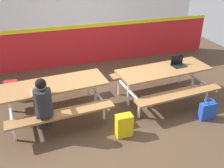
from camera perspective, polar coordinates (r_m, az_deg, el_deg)
The scene contains 9 objects.
ground_plane at distance 5.69m, azimuth -0.04°, elevation -4.94°, with size 10.00×10.00×0.02m, color #4C3826.
accent_backdrop at distance 7.48m, azimuth -6.26°, elevation 13.59°, with size 8.00×0.14×2.60m.
picnic_table_left at distance 5.20m, azimuth -12.83°, elevation -1.56°, with size 2.14×1.70×0.74m.
picnic_table_right at distance 5.81m, azimuth 11.46°, elevation 1.87°, with size 2.14×1.70×0.74m.
student_nearer at distance 4.63m, azimuth -15.24°, elevation -3.97°, with size 0.38×0.53×1.21m.
laptop_dark at distance 5.97m, azimuth 14.65°, elevation 4.43°, with size 0.34×0.24×0.22m.
backpack_dark at distance 6.29m, azimuth -21.52°, elevation -1.24°, with size 0.30×0.22×0.44m.
tote_bag_bright at distance 5.53m, azimuth 20.64°, elevation -5.55°, with size 0.34×0.21×0.43m.
satchel_spare at distance 4.73m, azimuth 2.69°, elevation -9.25°, with size 0.30×0.22×0.44m.
Camera 1 is at (-1.47, -4.55, 3.07)m, focal length 40.78 mm.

